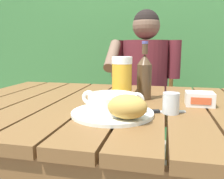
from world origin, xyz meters
The scene contains 12 objects.
dining_table centered at (0.00, 0.00, 0.66)m, with size 1.36×0.95×0.75m.
hedge_backdrop centered at (-0.03, 1.85, 1.05)m, with size 3.78×0.80×2.58m.
chair_near_diner centered at (0.08, 0.92, 0.47)m, with size 0.42×0.46×0.96m.
person_eating centered at (0.08, 0.72, 0.73)m, with size 0.48×0.47×1.24m.
serving_plate centered at (0.05, -0.18, 0.76)m, with size 0.28×0.28×0.01m.
soup_bowl centered at (0.05, -0.18, 0.80)m, with size 0.22×0.17×0.07m.
bread_roll centered at (0.11, -0.25, 0.80)m, with size 0.13×0.10×0.08m.
beer_glass centered at (0.04, 0.03, 0.85)m, with size 0.09×0.09×0.19m.
beer_bottle centered at (0.13, 0.10, 0.86)m, with size 0.06×0.06×0.26m.
water_glass_small centered at (0.24, -0.12, 0.79)m, with size 0.06×0.06×0.07m.
butter_tub centered at (0.36, 0.02, 0.78)m, with size 0.11×0.08×0.05m.
table_knife centered at (0.20, -0.12, 0.76)m, with size 0.16×0.06×0.01m.
Camera 1 is at (0.21, -0.95, 0.98)m, focal length 38.04 mm.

